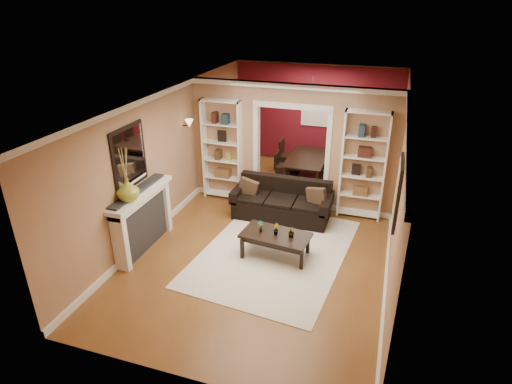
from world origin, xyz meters
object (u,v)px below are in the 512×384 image
(dining_table, at_px, (308,168))
(bookshelf_right, at_px, (363,166))
(sofa, at_px, (282,200))
(bookshelf_left, at_px, (222,150))
(coffee_table, at_px, (275,245))
(fireplace, at_px, (144,221))

(dining_table, bearing_deg, bookshelf_right, -138.95)
(sofa, relative_size, bookshelf_right, 0.90)
(bookshelf_left, bearing_deg, coffee_table, -48.25)
(sofa, relative_size, dining_table, 1.21)
(fireplace, xyz_separation_m, dining_table, (2.21, 4.17, -0.28))
(bookshelf_right, bearing_deg, coffee_table, -121.87)
(dining_table, bearing_deg, sofa, 177.00)
(sofa, distance_m, coffee_table, 1.50)
(coffee_table, height_order, bookshelf_right, bookshelf_right)
(bookshelf_left, height_order, dining_table, bookshelf_left)
(bookshelf_left, bearing_deg, dining_table, 44.56)
(sofa, distance_m, bookshelf_left, 1.82)
(bookshelf_right, bearing_deg, sofa, -159.45)
(bookshelf_left, xyz_separation_m, dining_table, (1.67, 1.64, -0.85))
(fireplace, bearing_deg, dining_table, 62.11)
(fireplace, bearing_deg, sofa, 42.98)
(sofa, height_order, coffee_table, sofa)
(dining_table, bearing_deg, fireplace, 152.11)
(coffee_table, xyz_separation_m, bookshelf_left, (-1.83, 2.05, 0.92))
(coffee_table, bearing_deg, bookshelf_left, 138.08)
(bookshelf_left, bearing_deg, bookshelf_right, 0.00)
(coffee_table, distance_m, fireplace, 2.44)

